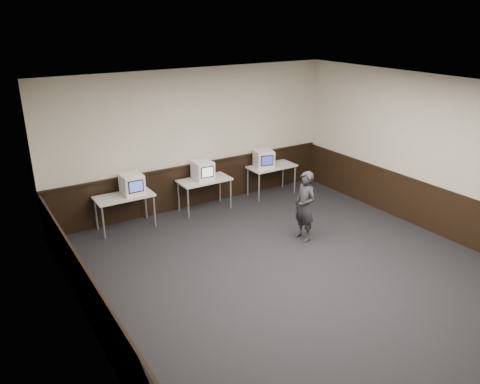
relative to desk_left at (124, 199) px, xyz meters
name	(u,v)px	position (x,y,z in m)	size (l,w,h in m)	color
floor	(304,278)	(1.90, -3.60, -0.68)	(8.00, 8.00, 0.00)	black
ceiling	(314,93)	(1.90, -3.60, 2.52)	(8.00, 8.00, 0.00)	white
back_wall	(195,139)	(1.90, 0.40, 0.92)	(7.00, 7.00, 0.00)	beige
left_wall	(90,247)	(-1.60, -3.60, 0.92)	(8.00, 8.00, 0.00)	beige
right_wall	(444,159)	(5.40, -3.60, 0.92)	(8.00, 8.00, 0.00)	beige
wainscot_back	(197,185)	(1.90, 0.38, -0.18)	(6.98, 0.04, 1.00)	black
wainscot_left	(101,320)	(-1.58, -3.60, -0.18)	(0.04, 7.98, 1.00)	black
wainscot_right	(436,210)	(5.38, -3.60, -0.18)	(0.04, 7.98, 1.00)	black
wainscot_rail	(197,164)	(1.90, 0.36, 0.34)	(6.98, 0.06, 0.04)	black
desk_left	(124,199)	(0.00, 0.00, 0.00)	(1.20, 0.60, 0.75)	beige
desk_center	(204,182)	(1.90, 0.00, 0.00)	(1.20, 0.60, 0.75)	beige
desk_right	(272,168)	(3.80, 0.00, 0.00)	(1.20, 0.60, 0.75)	beige
emac_left	(132,184)	(0.19, -0.01, 0.29)	(0.44, 0.48, 0.43)	white
emac_center	(203,170)	(1.88, 0.03, 0.28)	(0.43, 0.46, 0.42)	white
emac_right	(264,159)	(3.56, 0.01, 0.29)	(0.53, 0.55, 0.43)	white
person	(305,206)	(2.87, -2.41, 0.04)	(0.52, 0.34, 1.44)	#252429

